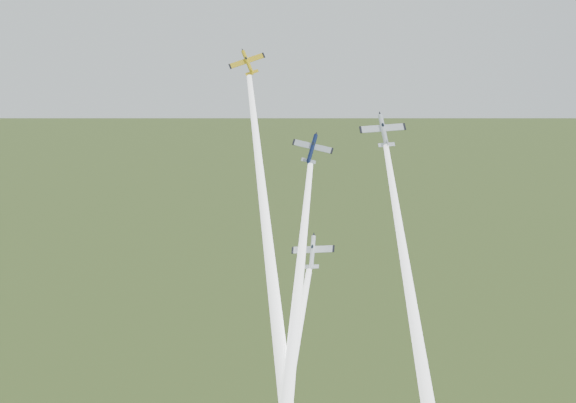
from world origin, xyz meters
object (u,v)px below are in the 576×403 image
object	(u,v)px
plane_yellow	(248,62)
plane_silver_low	(312,252)
plane_silver_right	(383,130)
plane_navy	(312,148)

from	to	relation	value
plane_yellow	plane_silver_low	distance (m)	38.87
plane_silver_right	plane_silver_low	distance (m)	27.50
plane_yellow	plane_silver_low	world-z (taller)	plane_yellow
plane_navy	plane_silver_right	bearing A→B (deg)	36.38
plane_navy	plane_silver_right	xyz separation A→B (m)	(12.52, 8.01, 2.17)
plane_silver_right	plane_yellow	bearing A→B (deg)	159.64
plane_navy	plane_silver_right	world-z (taller)	plane_silver_right
plane_silver_right	plane_silver_low	size ratio (longest dim) A/B	1.16
plane_silver_right	plane_silver_low	xyz separation A→B (m)	(-11.84, -16.99, -18.10)
plane_navy	plane_silver_low	size ratio (longest dim) A/B	0.97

